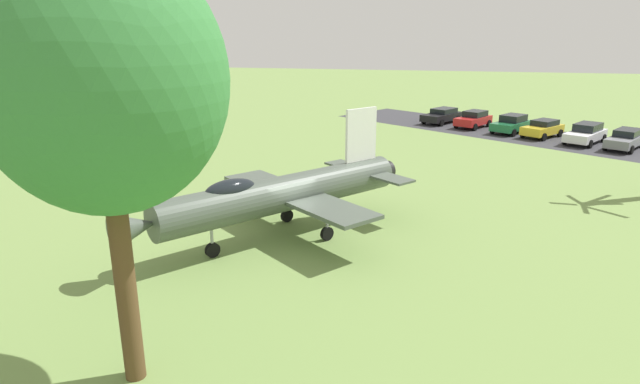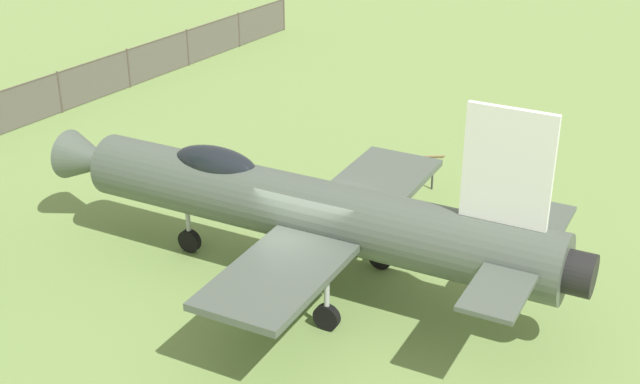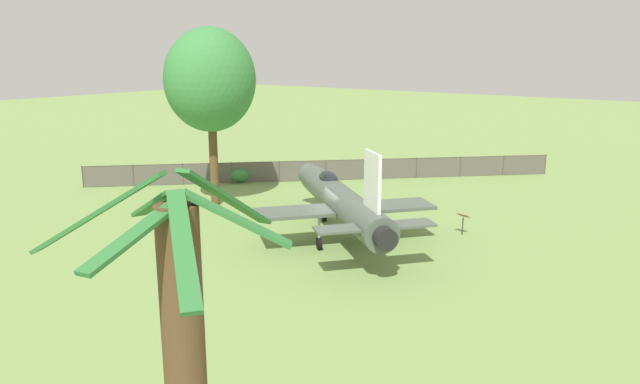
# 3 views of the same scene
# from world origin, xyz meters

# --- Properties ---
(ground_plane) EXTENTS (200.00, 200.00, 0.00)m
(ground_plane) POSITION_xyz_m (0.00, 0.00, 0.00)
(ground_plane) COLOR #75934C
(display_jet) EXTENTS (10.37, 11.81, 5.16)m
(display_jet) POSITION_xyz_m (0.22, 0.28, 2.00)
(display_jet) COLOR #4C564C
(display_jet) RESTS_ON ground_plane
(shade_tree) EXTENTS (5.63, 5.01, 10.58)m
(shade_tree) POSITION_xyz_m (1.08, 10.17, 7.51)
(shade_tree) COLOR brown
(shade_tree) RESTS_ON ground_plane
(perimeter_fence) EXTENTS (23.84, 24.11, 1.52)m
(perimeter_fence) POSITION_xyz_m (10.83, 8.94, 0.81)
(perimeter_fence) COLOR #4C4238
(perimeter_fence) RESTS_ON ground_plane
(shrub_near_fence) EXTENTS (1.57, 1.39, 1.11)m
(shrub_near_fence) POSITION_xyz_m (6.73, 13.53, 0.55)
(shrub_near_fence) COLOR #387F3D
(shrub_near_fence) RESTS_ON ground_plane
(info_plaque) EXTENTS (0.49, 0.66, 1.14)m
(info_plaque) POSITION_xyz_m (4.46, -4.44, 0.85)
(info_plaque) COLOR #333333
(info_plaque) RESTS_ON ground_plane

